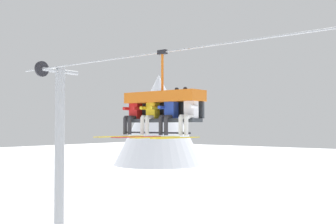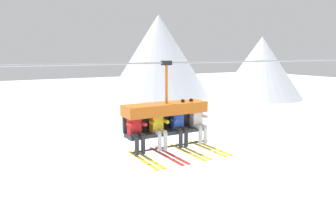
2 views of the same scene
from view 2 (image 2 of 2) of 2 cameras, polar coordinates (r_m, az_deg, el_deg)
mountain_peak_central at (r=63.38m, az=-1.64°, el=9.74°), size 19.70×19.70×15.34m
mountain_peak_east at (r=62.91m, az=15.89°, el=7.44°), size 15.29×15.29×11.15m
lift_cable at (r=10.18m, az=11.30°, el=8.58°), size 17.79×0.05×0.05m
chairlift_chair at (r=9.03m, az=-0.50°, el=-0.27°), size 2.39×0.74×2.30m
skier_red at (r=8.46m, az=-5.55°, el=-3.06°), size 0.46×1.70×1.23m
skier_yellow at (r=8.75m, az=-1.64°, el=-2.58°), size 0.46×1.70×1.23m
skier_blue at (r=9.07m, az=2.00°, el=-1.98°), size 0.48×1.70×1.34m
skier_white at (r=9.43m, az=5.34°, el=-1.55°), size 0.48×1.70×1.34m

